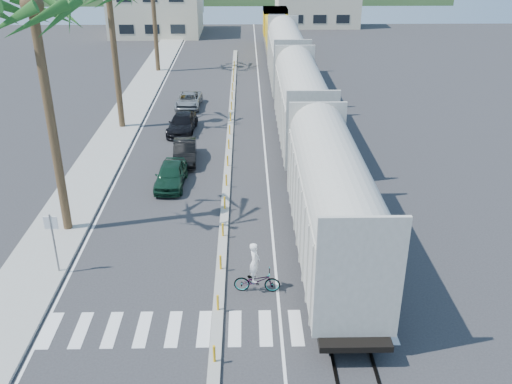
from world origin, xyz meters
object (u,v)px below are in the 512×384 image
car_second (185,151)px  cyclist (256,276)px  street_sign (53,235)px  car_lead (171,175)px

car_second → cyclist: 15.37m
street_sign → car_second: 14.01m
car_lead → car_second: size_ratio=0.99×
street_sign → car_second: bearing=71.3°
car_lead → car_second: (0.48, 3.83, -0.03)m
street_sign → car_lead: 10.27m
street_sign → cyclist: street_sign is taller
car_lead → cyclist: (4.91, -10.89, 0.05)m
car_second → street_sign: bearing=-112.4°
street_sign → cyclist: size_ratio=1.27×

